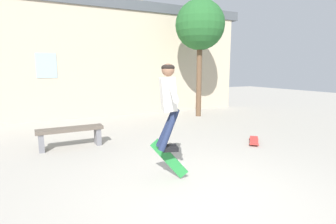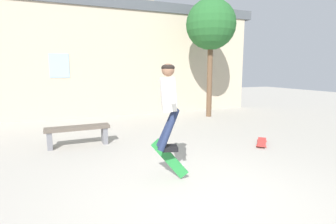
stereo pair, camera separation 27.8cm
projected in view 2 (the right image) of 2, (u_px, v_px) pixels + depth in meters
ground_plane at (197, 196)px, 3.99m from camera, size 40.00×40.00×0.00m
building_backdrop at (106, 56)px, 10.67m from camera, size 14.07×0.52×5.60m
tree_right at (211, 25)px, 10.23m from camera, size 1.95×1.95×4.63m
park_bench at (78, 132)px, 6.57m from camera, size 1.56×0.40×0.51m
skater at (168, 99)px, 4.31m from camera, size 0.46×1.32×1.45m
skateboard_flipping at (169, 158)px, 4.59m from camera, size 0.55×0.44×0.71m
skateboard_resting at (262, 142)px, 6.74m from camera, size 0.74×0.76×0.08m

